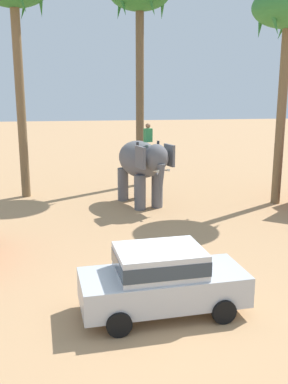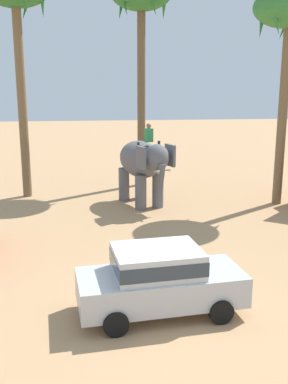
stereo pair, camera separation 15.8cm
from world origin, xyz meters
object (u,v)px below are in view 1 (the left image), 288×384
at_px(car_sedan_foreground, 162,278).
at_px(elephant_with_mahout, 142,163).
at_px(palm_tree_behind_elephant, 140,3).
at_px(palm_tree_near_hut, 288,16).

bearing_deg(car_sedan_foreground, elephant_with_mahout, 85.38).
xyz_separation_m(elephant_with_mahout, palm_tree_behind_elephant, (0.45, 4.34, 7.66)).
height_order(car_sedan_foreground, palm_tree_behind_elephant, palm_tree_behind_elephant).
bearing_deg(palm_tree_behind_elephant, palm_tree_near_hut, -39.13).
bearing_deg(palm_tree_near_hut, car_sedan_foreground, -126.53).
xyz_separation_m(car_sedan_foreground, palm_tree_near_hut, (7.23, 9.76, 7.54)).
distance_m(palm_tree_behind_elephant, palm_tree_near_hut, 7.76).
relative_size(car_sedan_foreground, elephant_with_mahout, 1.06).
bearing_deg(palm_tree_behind_elephant, car_sedan_foreground, -95.02).
bearing_deg(elephant_with_mahout, palm_tree_behind_elephant, 84.04).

